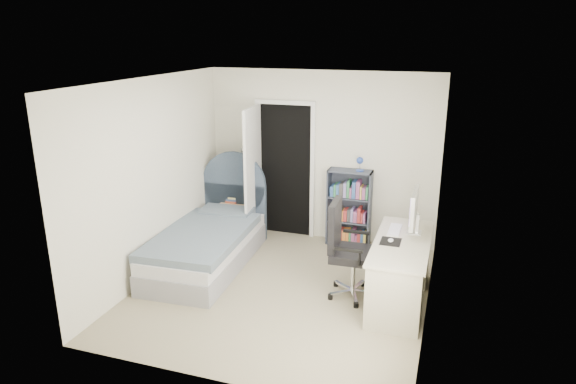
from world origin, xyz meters
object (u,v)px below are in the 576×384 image
(bookcase, at_px, (349,210))
(desk, at_px, (401,268))
(floor_lamp, at_px, (244,200))
(nightstand, at_px, (237,209))
(office_chair, at_px, (346,245))
(bed, at_px, (209,242))

(bookcase, distance_m, desk, 1.74)
(floor_lamp, height_order, bookcase, floor_lamp)
(nightstand, xyz_separation_m, desk, (2.62, -1.30, -0.00))
(floor_lamp, bearing_deg, office_chair, -36.73)
(nightstand, bearing_deg, bookcase, 6.26)
(bed, relative_size, nightstand, 3.51)
(office_chair, bearing_deg, floor_lamp, 143.27)
(bed, height_order, floor_lamp, floor_lamp)
(bookcase, relative_size, desk, 0.87)
(bookcase, height_order, office_chair, bookcase)
(floor_lamp, xyz_separation_m, office_chair, (1.89, -1.41, 0.08))
(nightstand, relative_size, office_chair, 0.54)
(floor_lamp, distance_m, desk, 2.86)
(floor_lamp, height_order, desk, floor_lamp)
(bookcase, xyz_separation_m, desk, (0.91, -1.48, -0.11))
(nightstand, height_order, bookcase, bookcase)
(nightstand, relative_size, floor_lamp, 0.46)
(floor_lamp, bearing_deg, bookcase, 4.50)
(floor_lamp, relative_size, desk, 0.89)
(nightstand, height_order, floor_lamp, floor_lamp)
(bed, height_order, desk, bed)
(floor_lamp, distance_m, bookcase, 1.61)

